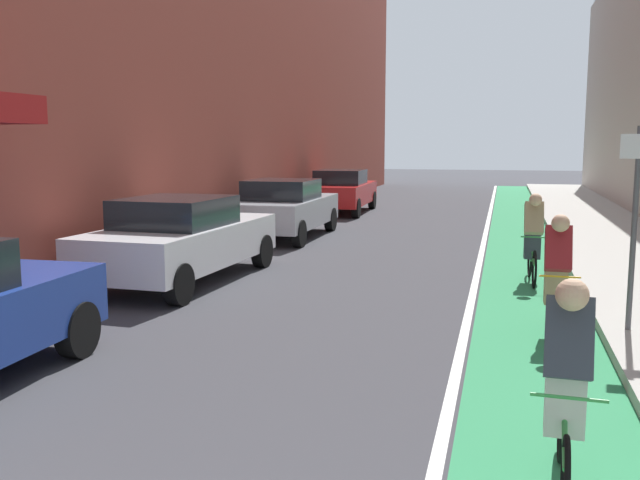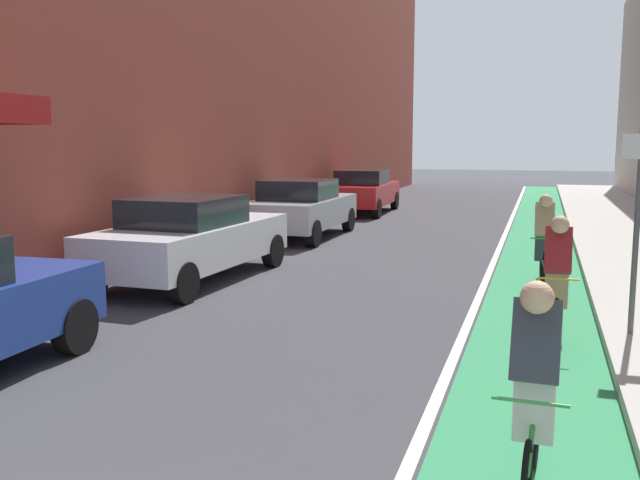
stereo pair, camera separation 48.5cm
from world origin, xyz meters
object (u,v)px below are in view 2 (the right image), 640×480
object	(u,v)px
cyclist_trailing	(544,237)
parked_sedan_red	(363,191)
cyclist_mid	(557,275)
street_sign_post	(638,211)
cyclist_lead	(535,382)
parked_sedan_white	(190,237)
parked_sedan_silver	(300,208)

from	to	relation	value
cyclist_trailing	parked_sedan_red	bearing A→B (deg)	118.29
cyclist_trailing	cyclist_mid	bearing A→B (deg)	-87.56
parked_sedan_red	street_sign_post	size ratio (longest dim) A/B	1.78
cyclist_lead	cyclist_trailing	size ratio (longest dim) A/B	0.98
parked_sedan_red	cyclist_lead	xyz separation A→B (m)	(6.02, -19.15, 0.06)
parked_sedan_red	cyclist_lead	distance (m)	20.07
street_sign_post	parked_sedan_red	bearing A→B (deg)	115.64
parked_sedan_white	parked_sedan_silver	bearing A→B (deg)	89.98
parked_sedan_white	parked_sedan_red	distance (m)	12.83
parked_sedan_red	cyclist_trailing	world-z (taller)	cyclist_trailing
parked_sedan_red	cyclist_trailing	xyz separation A→B (m)	(6.08, -11.30, 0.06)
cyclist_trailing	street_sign_post	xyz separation A→B (m)	(1.05, -3.55, 0.81)
cyclist_mid	street_sign_post	world-z (taller)	street_sign_post
parked_sedan_white	parked_sedan_red	size ratio (longest dim) A/B	1.02
parked_sedan_silver	street_sign_post	bearing A→B (deg)	-48.61
parked_sedan_white	cyclist_mid	world-z (taller)	cyclist_mid
cyclist_mid	parked_sedan_silver	bearing A→B (deg)	127.30
parked_sedan_red	street_sign_post	world-z (taller)	street_sign_post
parked_sedan_white	cyclist_mid	size ratio (longest dim) A/B	2.70
parked_sedan_red	cyclist_lead	bearing A→B (deg)	-72.55
parked_sedan_silver	parked_sedan_red	xyz separation A→B (m)	(0.00, 6.76, -0.00)
parked_sedan_red	parked_sedan_silver	bearing A→B (deg)	-90.01
cyclist_trailing	parked_sedan_white	bearing A→B (deg)	-165.88
parked_sedan_silver	cyclist_lead	bearing A→B (deg)	-64.09
parked_sedan_silver	parked_sedan_red	world-z (taller)	same
parked_sedan_red	cyclist_mid	bearing A→B (deg)	-67.36
cyclist_trailing	street_sign_post	size ratio (longest dim) A/B	0.67
parked_sedan_silver	street_sign_post	xyz separation A→B (m)	(7.13, -8.09, 0.88)
parked_sedan_white	cyclist_lead	xyz separation A→B (m)	(6.02, -6.32, 0.06)
cyclist_trailing	cyclist_lead	bearing A→B (deg)	-90.46
cyclist_mid	cyclist_trailing	world-z (taller)	cyclist_mid
cyclist_mid	cyclist_trailing	size ratio (longest dim) A/B	1.00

